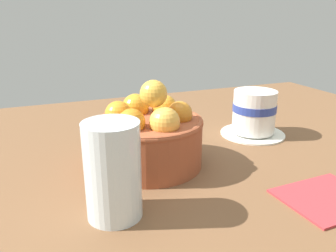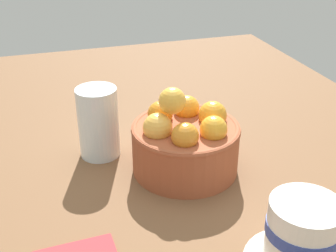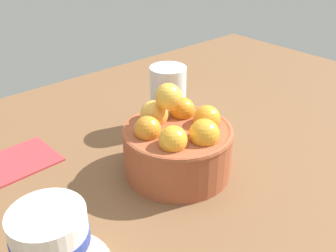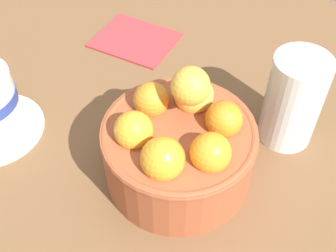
# 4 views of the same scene
# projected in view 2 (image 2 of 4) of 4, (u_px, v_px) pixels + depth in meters

# --- Properties ---
(ground_plane) EXTENTS (1.25, 0.85, 0.05)m
(ground_plane) POSITION_uv_depth(u_px,v_px,m) (185.00, 181.00, 0.67)
(ground_plane) COLOR brown
(terracotta_bowl) EXTENTS (0.16, 0.16, 0.13)m
(terracotta_bowl) POSITION_uv_depth(u_px,v_px,m) (185.00, 141.00, 0.64)
(terracotta_bowl) COLOR #9E4C2D
(terracotta_bowl) RESTS_ON ground_plane
(coffee_cup) EXTENTS (0.12, 0.12, 0.08)m
(coffee_cup) POSITION_uv_depth(u_px,v_px,m) (302.00, 237.00, 0.47)
(coffee_cup) COLOR white
(coffee_cup) RESTS_ON ground_plane
(water_glass) EXTENTS (0.06, 0.06, 0.11)m
(water_glass) POSITION_uv_depth(u_px,v_px,m) (98.00, 122.00, 0.67)
(water_glass) COLOR silver
(water_glass) RESTS_ON ground_plane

